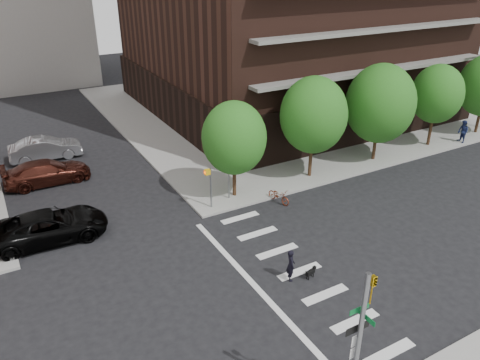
# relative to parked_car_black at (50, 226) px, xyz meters

# --- Properties ---
(ground) EXTENTS (120.00, 120.00, 0.00)m
(ground) POSITION_rel_parked_car_black_xyz_m (7.12, -9.05, -0.84)
(ground) COLOR black
(ground) RESTS_ON ground
(sidewalk_ne) EXTENTS (39.00, 33.00, 0.15)m
(sidewalk_ne) POSITION_rel_parked_car_black_xyz_m (27.62, 14.45, -0.77)
(sidewalk_ne) COLOR gray
(sidewalk_ne) RESTS_ON ground
(crosswalk) EXTENTS (3.85, 13.00, 0.01)m
(crosswalk) POSITION_rel_parked_car_black_xyz_m (9.33, -9.05, -0.84)
(crosswalk) COLOR silver
(crosswalk) RESTS_ON ground
(tree_a) EXTENTS (4.00, 4.00, 5.90)m
(tree_a) POSITION_rel_parked_car_black_xyz_m (11.12, -0.55, 3.20)
(tree_a) COLOR #301E11
(tree_a) RESTS_ON sidewalk_ne
(tree_b) EXTENTS (4.50, 4.50, 6.65)m
(tree_b) POSITION_rel_parked_car_black_xyz_m (17.12, -0.55, 3.70)
(tree_b) COLOR #301E11
(tree_b) RESTS_ON sidewalk_ne
(tree_c) EXTENTS (5.00, 5.00, 6.80)m
(tree_c) POSITION_rel_parked_car_black_xyz_m (23.12, -0.55, 3.61)
(tree_c) COLOR #301E11
(tree_c) RESTS_ON sidewalk_ne
(tree_d) EXTENTS (4.00, 4.00, 6.20)m
(tree_d) POSITION_rel_parked_car_black_xyz_m (29.12, -0.55, 3.50)
(tree_d) COLOR #301E11
(tree_d) RESTS_ON sidewalk_ne
(pedestrian_signal) EXTENTS (2.18, 0.67, 2.60)m
(pedestrian_signal) POSITION_rel_parked_car_black_xyz_m (9.43, -1.13, 1.01)
(pedestrian_signal) COLOR slate
(pedestrian_signal) RESTS_ON sidewalk_ne
(parked_car_black) EXTENTS (3.05, 6.16, 1.68)m
(parked_car_black) POSITION_rel_parked_car_black_xyz_m (0.00, 0.00, 0.00)
(parked_car_black) COLOR black
(parked_car_black) RESTS_ON ground
(parked_car_maroon) EXTENTS (2.30, 5.62, 1.63)m
(parked_car_maroon) POSITION_rel_parked_car_black_xyz_m (1.02, 7.49, -0.03)
(parked_car_maroon) COLOR #421A12
(parked_car_maroon) RESTS_ON ground
(parked_car_silver) EXTENTS (2.10, 5.29, 1.71)m
(parked_car_silver) POSITION_rel_parked_car_black_xyz_m (1.62, 11.92, 0.02)
(parked_car_silver) COLOR #9C9EA4
(parked_car_silver) RESTS_ON ground
(scooter) EXTENTS (0.95, 1.85, 0.93)m
(scooter) POSITION_rel_parked_car_black_xyz_m (13.20, -2.55, -0.38)
(scooter) COLOR maroon
(scooter) RESTS_ON ground
(dog_walker) EXTENTS (0.71, 0.59, 1.66)m
(dog_walker) POSITION_rel_parked_car_black_xyz_m (9.36, -9.31, -0.01)
(dog_walker) COLOR black
(dog_walker) RESTS_ON ground
(dog) EXTENTS (0.64, 0.28, 0.53)m
(dog) POSITION_rel_parked_car_black_xyz_m (10.29, -9.70, -0.51)
(dog) COLOR black
(dog) RESTS_ON ground
(pedestrian_far) EXTENTS (1.04, 0.90, 1.85)m
(pedestrian_far) POSITION_rel_parked_car_black_xyz_m (31.88, -1.55, 0.23)
(pedestrian_far) COLOR navy
(pedestrian_far) RESTS_ON sidewalk_ne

